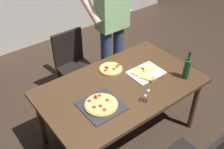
% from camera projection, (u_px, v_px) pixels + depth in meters
% --- Properties ---
extents(ground_plane, '(12.00, 12.00, 0.00)m').
position_uv_depth(ground_plane, '(120.00, 134.00, 3.21)').
color(ground_plane, '#38281E').
extents(dining_table, '(1.67, 1.00, 0.75)m').
position_uv_depth(dining_table, '(121.00, 91.00, 2.80)').
color(dining_table, '#4C331E').
rests_on(dining_table, ground_plane).
extents(chair_far_side, '(0.42, 0.42, 0.90)m').
position_uv_depth(chair_far_side, '(73.00, 61.00, 3.52)').
color(chair_far_side, black).
rests_on(chair_far_side, ground_plane).
extents(person_serving_pizza, '(0.55, 0.54, 1.75)m').
position_uv_depth(person_serving_pizza, '(112.00, 24.00, 3.32)').
color(person_serving_pizza, '#38476B').
rests_on(person_serving_pizza, ground_plane).
extents(pepperoni_pizza_on_tray, '(0.37, 0.37, 0.04)m').
position_uv_depth(pepperoni_pizza_on_tray, '(101.00, 105.00, 2.50)').
color(pepperoni_pizza_on_tray, '#2D2D33').
rests_on(pepperoni_pizza_on_tray, dining_table).
extents(pizza_slices_on_towel, '(0.36, 0.30, 0.03)m').
position_uv_depth(pizza_slices_on_towel, '(145.00, 72.00, 2.91)').
color(pizza_slices_on_towel, white).
rests_on(pizza_slices_on_towel, dining_table).
extents(wine_bottle, '(0.07, 0.07, 0.32)m').
position_uv_depth(wine_bottle, '(187.00, 68.00, 2.79)').
color(wine_bottle, '#194723').
rests_on(wine_bottle, dining_table).
extents(kitchen_scissors, '(0.20, 0.14, 0.01)m').
position_uv_depth(kitchen_scissors, '(145.00, 97.00, 2.60)').
color(kitchen_scissors, silver).
rests_on(kitchen_scissors, dining_table).
extents(second_pizza_plain, '(0.26, 0.26, 0.03)m').
position_uv_depth(second_pizza_plain, '(111.00, 69.00, 2.96)').
color(second_pizza_plain, tan).
rests_on(second_pizza_plain, dining_table).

